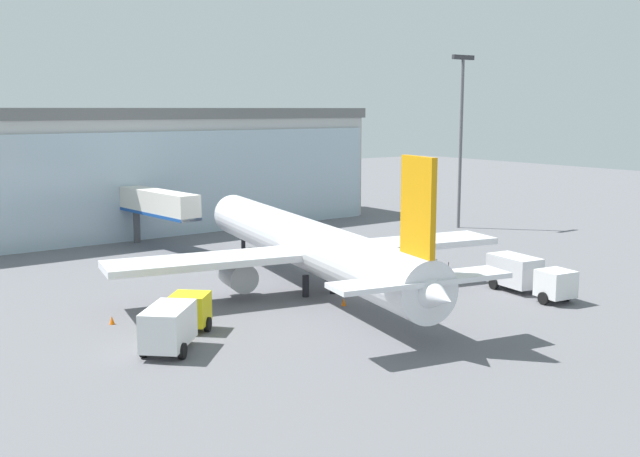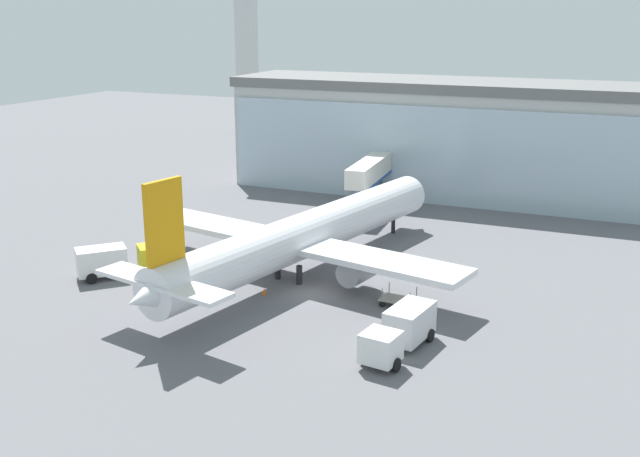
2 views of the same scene
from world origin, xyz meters
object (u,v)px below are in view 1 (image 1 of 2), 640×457
at_px(safety_cone_wingtip, 112,320).
at_px(catering_truck, 176,321).
at_px(apron_light_mast, 461,127).
at_px(safety_cone_nose, 344,302).
at_px(airplane, 308,245).
at_px(baggage_cart, 432,274).
at_px(jet_bridge, 158,204).
at_px(fuel_truck, 527,275).

bearing_deg(safety_cone_wingtip, catering_truck, -76.26).
xyz_separation_m(apron_light_mast, safety_cone_nose, (-32.08, -19.93, -11.29)).
bearing_deg(safety_cone_wingtip, safety_cone_nose, -18.82).
height_order(apron_light_mast, airplane, apron_light_mast).
height_order(baggage_cart, safety_cone_nose, baggage_cart).
distance_m(apron_light_mast, airplane, 35.36).
xyz_separation_m(jet_bridge, apron_light_mast, (33.72, -7.88, 7.16)).
distance_m(jet_bridge, baggage_cart, 28.71).
height_order(baggage_cart, safety_cone_wingtip, baggage_cart).
bearing_deg(fuel_truck, airplane, -123.98).
distance_m(safety_cone_nose, safety_cone_wingtip, 15.69).
height_order(jet_bridge, safety_cone_nose, jet_bridge).
bearing_deg(fuel_truck, baggage_cart, -153.43).
bearing_deg(fuel_truck, safety_cone_nose, -104.57).
xyz_separation_m(catering_truck, baggage_cart, (23.84, 3.36, -0.97)).
bearing_deg(baggage_cart, safety_cone_wingtip, 175.82).
distance_m(airplane, fuel_truck, 16.51).
bearing_deg(catering_truck, airplane, -21.59).
xyz_separation_m(apron_light_mast, catering_truck, (-45.38, -21.19, -10.10)).
height_order(jet_bridge, baggage_cart, jet_bridge).
bearing_deg(baggage_cart, safety_cone_nose, -166.25).
xyz_separation_m(fuel_truck, safety_cone_wingtip, (-27.95, 10.37, -1.19)).
relative_size(apron_light_mast, catering_truck, 2.86).
xyz_separation_m(airplane, safety_cone_nose, (-0.81, -5.55, -3.15)).
relative_size(airplane, fuel_truck, 5.13).
bearing_deg(safety_cone_wingtip, airplane, 1.80).
bearing_deg(apron_light_mast, safety_cone_wingtip, -162.42).
xyz_separation_m(catering_truck, safety_cone_wingtip, (-1.55, 6.32, -1.19)).
height_order(catering_truck, safety_cone_wingtip, catering_truck).
relative_size(jet_bridge, safety_cone_wingtip, 22.52).
xyz_separation_m(airplane, catering_truck, (-14.12, -6.81, -1.96)).
relative_size(airplane, safety_cone_nose, 70.18).
height_order(jet_bridge, catering_truck, jet_bridge).
bearing_deg(fuel_truck, catering_truck, -91.23).
relative_size(baggage_cart, safety_cone_wingtip, 5.21).
relative_size(jet_bridge, safety_cone_nose, 22.52).
relative_size(apron_light_mast, safety_cone_nose, 35.64).
bearing_deg(baggage_cart, catering_truck, -169.51).
bearing_deg(airplane, baggage_cart, -98.55).
relative_size(jet_bridge, airplane, 0.32).
xyz_separation_m(catering_truck, safety_cone_nose, (13.30, 1.26, -1.19)).
distance_m(apron_light_mast, catering_truck, 51.09).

